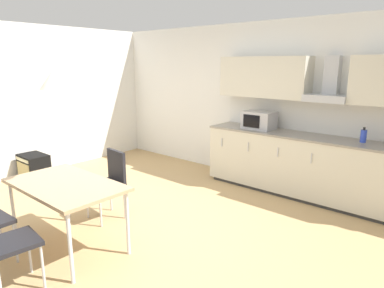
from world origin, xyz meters
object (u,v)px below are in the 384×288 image
Objects in this scene: microwave at (259,120)px; pendant_lamp at (56,78)px; chair_near_right at (1,237)px; guitar_amp at (34,167)px; chair_far_left at (110,177)px; bottle_blue at (363,136)px; dining_table at (66,188)px.

pendant_lamp is at bearing -99.53° from microwave.
chair_near_right is 3.19m from guitar_amp.
chair_far_left and chair_near_right have the same top height.
pendant_lamp is (-2.05, -3.12, 0.80)m from bottle_blue.
dining_table is at bearing -17.50° from guitar_amp.
pendant_lamp is at bearing -69.50° from chair_far_left.
dining_table is 1.50× the size of chair_far_left.
bottle_blue is at bearing 2.01° from microwave.
chair_near_right is 1.52m from pendant_lamp.
pendant_lamp reaches higher than bottle_blue.
chair_near_right is (-1.76, -3.89, -0.48)m from bottle_blue.
microwave reaches higher than guitar_amp.
microwave is 2.37× the size of bottle_blue.
dining_table is 4.08× the size of pendant_lamp.
chair_far_left is at bearing 110.48° from chair_near_right.
guitar_amp is (-4.53, -2.34, -0.80)m from bottle_blue.
dining_table is 1.50× the size of chair_near_right.
microwave is at bearing 86.56° from chair_near_right.
pendant_lamp reaches higher than dining_table.
chair_far_left is at bearing 110.50° from pendant_lamp.
pendant_lamp is (0.29, -0.76, 1.28)m from chair_far_left.
bottle_blue is 0.15× the size of dining_table.
guitar_amp is at bearing -152.69° from bottle_blue.
bottle_blue reaches higher than chair_near_right.
chair_far_left is (-0.80, -2.31, -0.54)m from microwave.
chair_far_left is (-2.33, -2.36, -0.48)m from bottle_blue.
microwave is at bearing 37.30° from guitar_amp.
microwave is 1.50× the size of pendant_lamp.
pendant_lamp reaches higher than chair_far_left.
pendant_lamp is (-0.28, 0.76, 1.28)m from chair_near_right.
chair_near_right is (0.57, -1.53, 0.00)m from chair_far_left.
dining_table is 0.83m from chair_near_right.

